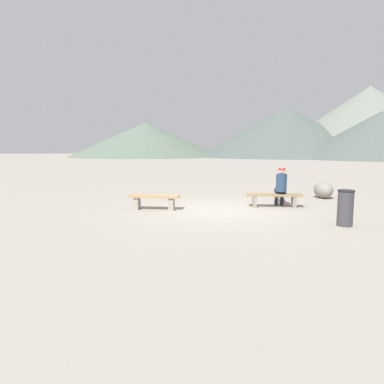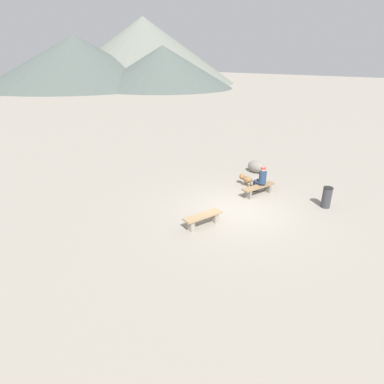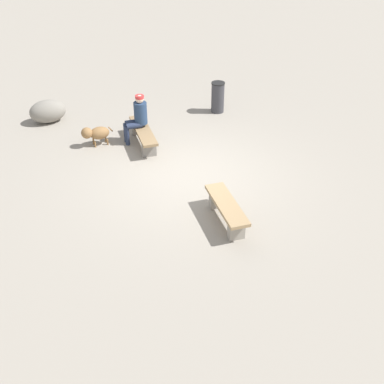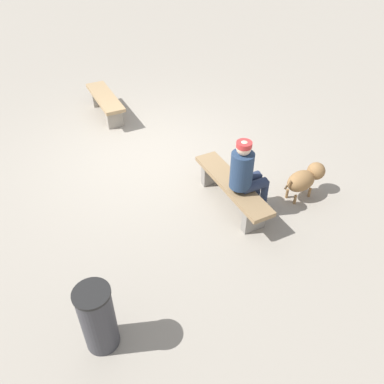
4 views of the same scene
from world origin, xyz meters
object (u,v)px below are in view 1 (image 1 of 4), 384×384
at_px(bench_left, 154,200).
at_px(bench_right, 274,197).
at_px(dog, 280,192).
at_px(trash_bin, 345,208).
at_px(boulder, 323,190).
at_px(seated_person, 281,185).

relative_size(bench_left, bench_right, 0.89).
distance_m(dog, trash_bin, 3.74).
height_order(bench_left, boulder, boulder).
height_order(bench_right, trash_bin, trash_bin).
bearing_deg(seated_person, dog, 83.45).
bearing_deg(dog, bench_left, 109.76).
relative_size(bench_right, dog, 2.18).
distance_m(bench_right, seated_person, 0.46).
bearing_deg(trash_bin, bench_right, 105.23).
xyz_separation_m(bench_right, boulder, (2.54, 1.65, 0.00)).
xyz_separation_m(bench_left, dog, (4.37, 0.98, 0.03)).
bearing_deg(boulder, bench_right, -147.04).
bearing_deg(seated_person, bench_left, -166.80).
relative_size(bench_right, boulder, 1.79).
distance_m(seated_person, dog, 1.13).
distance_m(bench_right, dog, 1.18).
height_order(seated_person, boulder, seated_person).
distance_m(trash_bin, boulder, 4.71).
bearing_deg(trash_bin, dog, 92.36).
bearing_deg(bench_right, seated_person, 21.56).
xyz_separation_m(seated_person, trash_bin, (0.52, -2.74, -0.28)).
distance_m(bench_right, boulder, 3.02).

